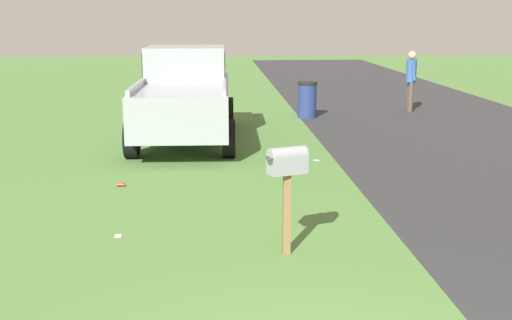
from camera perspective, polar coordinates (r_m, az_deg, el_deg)
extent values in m
cube|color=brown|center=(7.62, 2.78, -4.86)|extent=(0.09, 0.09, 1.00)
cube|color=gray|center=(7.45, 2.83, -0.40)|extent=(0.34, 0.50, 0.22)
cylinder|color=gray|center=(7.43, 2.84, 0.42)|extent=(0.34, 0.50, 0.20)
cube|color=red|center=(7.55, 2.74, 0.28)|extent=(0.02, 0.04, 0.18)
cube|color=#93999E|center=(14.46, -6.37, 5.18)|extent=(5.35, 2.04, 0.90)
cube|color=#93999E|center=(15.00, -6.29, 8.65)|extent=(1.84, 1.82, 0.76)
cube|color=black|center=(15.00, -6.29, 8.65)|extent=(1.79, 1.86, 0.53)
cube|color=#93999E|center=(13.33, -10.59, 6.59)|extent=(2.76, 0.14, 0.12)
cube|color=#93999E|center=(13.20, -2.86, 6.73)|extent=(2.76, 0.14, 0.12)
cylinder|color=black|center=(16.34, -9.33, 4.22)|extent=(0.77, 0.28, 0.76)
cylinder|color=black|center=(16.23, -2.51, 4.32)|extent=(0.77, 0.28, 0.76)
cylinder|color=black|center=(12.92, -11.09, 1.83)|extent=(0.77, 0.28, 0.76)
cylinder|color=black|center=(12.78, -2.47, 1.94)|extent=(0.77, 0.28, 0.76)
cylinder|color=navy|center=(17.72, 4.62, 5.29)|extent=(0.51, 0.51, 0.92)
cylinder|color=black|center=(17.66, 4.65, 6.90)|extent=(0.54, 0.54, 0.08)
cylinder|color=#4C4238|center=(19.34, 13.59, 5.55)|extent=(0.14, 0.14, 0.88)
cylinder|color=#4C4238|center=(19.21, 13.71, 5.49)|extent=(0.14, 0.14, 0.88)
cylinder|color=#335999|center=(19.20, 13.77, 7.79)|extent=(0.30, 0.30, 0.66)
sphere|color=tan|center=(19.16, 13.84, 9.12)|extent=(0.24, 0.24, 0.24)
cylinder|color=#335999|center=(19.38, 13.60, 7.94)|extent=(0.09, 0.18, 0.60)
cylinder|color=#335999|center=(19.00, 13.96, 7.83)|extent=(0.09, 0.18, 0.60)
cylinder|color=red|center=(10.89, -12.03, -2.18)|extent=(0.08, 0.13, 0.07)
cube|color=silver|center=(8.54, -12.27, -6.65)|extent=(0.12, 0.09, 0.01)
cube|color=silver|center=(12.60, 5.45, -0.02)|extent=(0.13, 0.15, 0.01)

